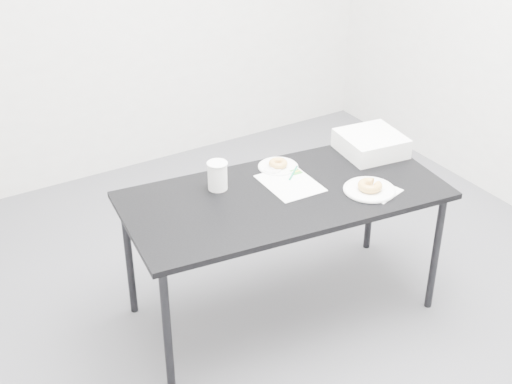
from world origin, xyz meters
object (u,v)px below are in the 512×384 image
donut_far (278,163)px  bakery_box (371,143)px  table (284,202)px  scorecard (290,183)px  plate_near (369,190)px  plate_far (278,167)px  coffee_cup (217,176)px  pen (293,173)px  donut_near (370,186)px

donut_far → bakery_box: 0.54m
table → donut_far: bearing=70.6°
scorecard → plate_near: plate_near is taller
plate_far → coffee_cup: bearing=-174.5°
plate_far → bakery_box: size_ratio=0.67×
scorecard → plate_near: 0.40m
pen → table: bearing=-177.7°
pen → donut_far: size_ratio=1.48×
plate_near → bakery_box: size_ratio=0.82×
table → bakery_box: 0.66m
table → coffee_cup: (-0.26, 0.21, 0.13)m
pen → plate_far: pen is taller
plate_far → coffee_cup: coffee_cup is taller
donut_near → coffee_cup: 0.75m
donut_far → coffee_cup: size_ratio=0.68×
scorecard → plate_near: size_ratio=1.22×
plate_near → donut_near: (0.00, 0.00, 0.02)m
table → plate_far: (0.12, 0.24, 0.06)m
plate_near → bakery_box: bakery_box is taller
donut_near → bakery_box: bakery_box is taller
pen → bakery_box: bakery_box is taller
donut_far → coffee_cup: bearing=-174.5°
donut_near → coffee_cup: bearing=147.0°
table → plate_far: 0.28m
bakery_box → scorecard: bearing=-166.5°
pen → coffee_cup: bearing=128.8°
plate_far → donut_far: donut_far is taller
scorecard → donut_near: bearing=-40.7°
scorecard → coffee_cup: coffee_cup is taller
plate_far → bakery_box: (0.52, -0.11, 0.05)m
plate_near → scorecard: bearing=137.7°
pen → plate_near: size_ratio=0.57×
table → coffee_cup: 0.36m
donut_near → coffee_cup: size_ratio=0.84×
table → scorecard: scorecard is taller
plate_near → plate_far: plate_near is taller
table → plate_near: plate_near is taller
table → donut_near: bearing=-22.0°
table → donut_far: 0.28m
scorecard → plate_far: (0.04, 0.18, 0.00)m
coffee_cup → table: bearing=-38.6°
donut_near → plate_far: bearing=119.3°
pen → donut_near: donut_near is taller
coffee_cup → bakery_box: 0.91m
plate_near → coffee_cup: 0.75m
pen → donut_far: 0.11m
table → donut_far: donut_far is taller
pen → plate_near: pen is taller
plate_far → donut_near: bearing=-60.7°
scorecard → plate_far: plate_far is taller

